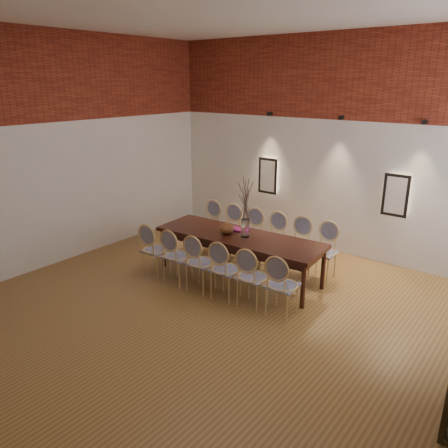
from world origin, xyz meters
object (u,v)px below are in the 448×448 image
Objects in this scene: dining_table at (239,256)px; vase at (245,228)px; chair_near_d at (226,269)px; chair_far_e at (297,247)px; bowl at (227,229)px; chair_far_f at (323,252)px; book at (237,229)px; chair_near_c at (201,262)px; chair_far_a at (208,227)px; chair_far_c at (249,236)px; chair_near_b at (178,256)px; chair_near_f at (282,285)px; chair_near_a at (156,250)px; chair_near_e at (253,277)px; chair_far_d at (272,241)px; chair_far_b at (228,231)px.

dining_table is 0.54m from vase.
chair_far_e is at bearing 72.18° from chair_near_d.
dining_table is 0.51m from bowl.
chair_far_f is 3.62× the size of book.
chair_near_d is at bearing -0.00° from chair_near_c.
dining_table is at bearing 148.11° from chair_far_a.
chair_far_c is at bearing -0.00° from chair_far_e.
book reaches higher than dining_table.
chair_near_b is 1.55m from chair_far_c.
chair_near_f is at bearing 133.96° from chair_far_c.
chair_near_a is 1.00× the size of chair_near_e.
chair_far_f is (1.13, 0.82, 0.09)m from dining_table.
chair_far_d is 3.92× the size of bowl.
chair_near_a is at bearing -180.00° from chair_near_b.
chair_far_d reaches higher than bowl.
vase is at bearing 99.17° from chair_near_d.
book is (-0.95, 0.88, 0.30)m from chair_near_e.
chair_far_c is at bearing -0.00° from chair_far_f.
chair_near_a is 1.00× the size of chair_far_a.
chair_far_d is (0.37, 1.50, 0.00)m from chair_near_c.
chair_near_e is 1.00× the size of chair_far_f.
vase is (0.77, 0.79, 0.43)m from chair_near_b.
vase reaches higher than chair_near_c.
vase is (1.35, -0.64, 0.43)m from chair_far_a.
chair_near_c is 0.99m from book.
dining_table is 3.02× the size of chair_far_b.
chair_near_e is 1.04m from vase.
dining_table is 1.03m from chair_far_e.
chair_near_c is 1.55m from chair_far_d.
chair_near_e is at bearing 133.96° from chair_far_b.
chair_near_a is at bearing 90.00° from chair_far_a.
chair_near_b and chair_near_c have the same top height.
chair_near_c is at bearing 180.00° from chair_near_f.
chair_near_a is at bearing 180.00° from chair_near_d.
chair_near_b is at bearing -115.50° from book.
dining_table is 1.40m from chair_far_a.
chair_far_b is at bearing -0.00° from chair_far_e.
chair_near_a reaches higher than bowl.
chair_near_c is 3.13× the size of vase.
chair_near_d is at bearing 133.96° from chair_far_a.
chair_near_f and chair_far_d have the same top height.
chair_near_e and chair_far_e have the same top height.
chair_near_e is (0.47, 0.03, 0.00)m from chair_near_d.
book is at bearing 60.51° from chair_near_b.
dining_table is 1.40m from chair_far_f.
chair_near_b and chair_far_f have the same top height.
vase is (0.12, 0.01, 0.53)m from dining_table.
vase reaches higher than chair_far_d.
chair_near_c is at bearing 72.18° from chair_far_d.
bowl is (-0.96, 0.62, 0.37)m from chair_near_e.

